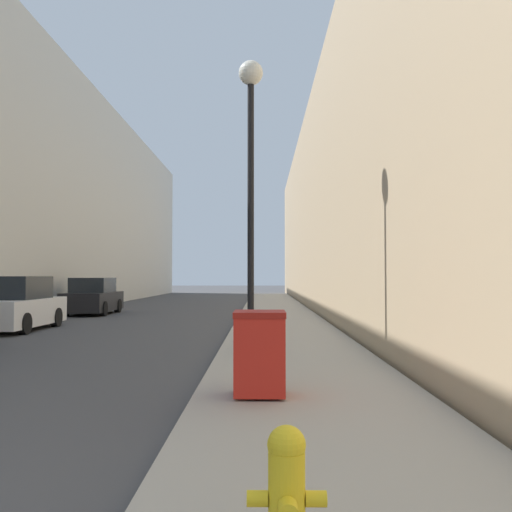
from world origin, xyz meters
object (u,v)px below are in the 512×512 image
object	(u,v)px
trash_bin	(260,352)
lamppost	(251,148)
parked_sedan_near	(15,306)
parked_sedan_far	(93,298)
fire_hydrant	(287,488)

from	to	relation	value
trash_bin	lamppost	world-z (taller)	lamppost
parked_sedan_near	parked_sedan_far	size ratio (longest dim) A/B	1.05
parked_sedan_far	parked_sedan_near	bearing A→B (deg)	-91.73
trash_bin	parked_sedan_far	size ratio (longest dim) A/B	0.27
fire_hydrant	lamppost	bearing A→B (deg)	92.47
lamppost	trash_bin	bearing A→B (deg)	-87.35
trash_bin	parked_sedan_far	bearing A→B (deg)	112.75
lamppost	parked_sedan_far	distance (m)	15.97
fire_hydrant	parked_sedan_far	bearing A→B (deg)	109.14
lamppost	fire_hydrant	bearing A→B (deg)	-87.53
trash_bin	parked_sedan_near	xyz separation A→B (m)	(-7.82, 10.50, 0.06)
fire_hydrant	trash_bin	distance (m)	4.27
lamppost	parked_sedan_far	bearing A→B (deg)	118.36
trash_bin	parked_sedan_far	xyz separation A→B (m)	(-7.59, 18.10, 0.03)
lamppost	parked_sedan_near	size ratio (longest dim) A/B	1.42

